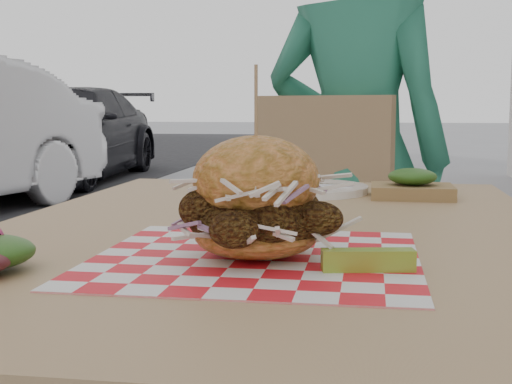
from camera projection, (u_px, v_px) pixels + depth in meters
diner at (356, 159)px, 2.11m from camera, size 0.63×0.49×1.53m
car_dark at (63, 133)px, 8.86m from camera, size 1.89×4.11×1.17m
patio_table at (273, 278)px, 1.04m from camera, size 0.80×1.20×0.75m
patio_chair at (331, 239)px, 1.99m from camera, size 0.54×0.55×0.95m
paper_liner at (256, 257)px, 0.80m from camera, size 0.36×0.36×0.00m
sandwich at (256, 205)px, 0.79m from camera, size 0.19×0.19×0.21m
pickle_spear at (368, 260)px, 0.73m from camera, size 0.10×0.04×0.02m
place_setting at (300, 189)px, 1.41m from camera, size 0.27×0.27×0.02m
kraft_tray at (412, 186)px, 1.32m from camera, size 0.15×0.12×0.06m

